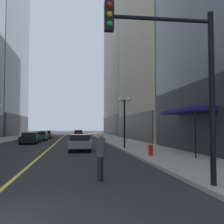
{
  "coord_description": "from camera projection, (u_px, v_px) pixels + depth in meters",
  "views": [
    {
      "loc": [
        2.21,
        -5.13,
        1.91
      ],
      "look_at": [
        6.83,
        28.81,
        3.79
      ],
      "focal_mm": 44.14,
      "sensor_mm": 36.0,
      "label": 1
    }
  ],
  "objects": [
    {
      "name": "ground_plane",
      "position": [
        59.0,
        140.0,
        39.3
      ],
      "size": [
        200.0,
        200.0,
        0.0
      ],
      "primitive_type": "plane",
      "color": "#262628"
    },
    {
      "name": "sidewalk_right",
      "position": [
        116.0,
        140.0,
        40.42
      ],
      "size": [
        4.5,
        78.0,
        0.15
      ],
      "primitive_type": "cube",
      "color": "#9E9991",
      "rests_on": "ground"
    },
    {
      "name": "lane_centre_stripe",
      "position": [
        59.0,
        140.0,
        39.3
      ],
      "size": [
        0.16,
        70.0,
        0.01
      ],
      "primitive_type": "cube",
      "color": "#E5D64C",
      "rests_on": "ground"
    },
    {
      "name": "building_right_mid",
      "position": [
        165.0,
        39.0,
        41.77
      ],
      "size": [
        10.68,
        24.0,
        30.83
      ],
      "color": "#B7AD99",
      "rests_on": "ground"
    },
    {
      "name": "building_right_far",
      "position": [
        136.0,
        59.0,
        67.33
      ],
      "size": [
        13.01,
        26.0,
        37.1
      ],
      "color": "#B7AD99",
      "rests_on": "ground"
    },
    {
      "name": "storefront_awning_right",
      "position": [
        186.0,
        111.0,
        18.6
      ],
      "size": [
        1.6,
        6.11,
        3.12
      ],
      "color": "navy",
      "rests_on": "ground"
    },
    {
      "name": "car_grey",
      "position": [
        80.0,
        142.0,
        22.02
      ],
      "size": [
        1.86,
        4.29,
        1.32
      ],
      "color": "slate",
      "rests_on": "ground"
    },
    {
      "name": "car_black",
      "position": [
        30.0,
        137.0,
        31.78
      ],
      "size": [
        2.06,
        4.83,
        1.32
      ],
      "color": "black",
      "rests_on": "ground"
    },
    {
      "name": "car_green",
      "position": [
        41.0,
        136.0,
        38.62
      ],
      "size": [
        2.0,
        4.39,
        1.32
      ],
      "color": "#196038",
      "rests_on": "ground"
    },
    {
      "name": "car_red",
      "position": [
        46.0,
        134.0,
        46.14
      ],
      "size": [
        1.98,
        4.57,
        1.32
      ],
      "color": "#B21919",
      "rests_on": "ground"
    },
    {
      "name": "car_maroon",
      "position": [
        78.0,
        133.0,
        54.97
      ],
      "size": [
        1.78,
        4.36,
        1.32
      ],
      "color": "maroon",
      "rests_on": "ground"
    },
    {
      "name": "pedestrian_with_orange_bag",
      "position": [
        100.0,
        152.0,
        9.84
      ],
      "size": [
        0.47,
        0.47,
        1.75
      ],
      "color": "black",
      "rests_on": "ground"
    },
    {
      "name": "traffic_light_near_right",
      "position": [
        179.0,
        67.0,
        8.37
      ],
      "size": [
        3.43,
        0.35,
        5.65
      ],
      "color": "black",
      "rests_on": "ground"
    },
    {
      "name": "street_lamp_right_mid",
      "position": [
        124.0,
        111.0,
        23.34
      ],
      "size": [
        1.06,
        0.36,
        4.43
      ],
      "color": "black",
      "rests_on": "ground"
    },
    {
      "name": "fire_hydrant_right",
      "position": [
        151.0,
        151.0,
        17.04
      ],
      "size": [
        0.28,
        0.28,
        0.8
      ],
      "primitive_type": "cylinder",
      "color": "red",
      "rests_on": "ground"
    }
  ]
}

